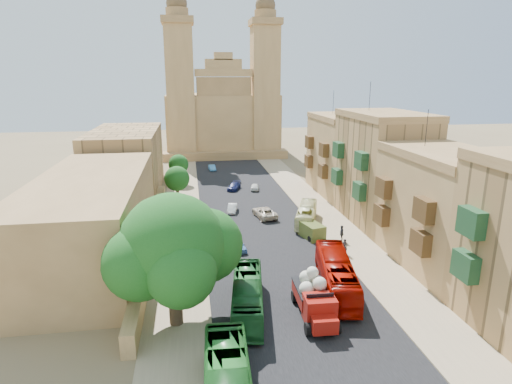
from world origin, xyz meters
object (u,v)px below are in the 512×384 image
object	(u,v)px
ficus_tree	(174,249)
car_white_a	(232,208)
car_blue_a	(237,245)
pedestrian_a	(344,247)
car_cream	(264,212)
church	(222,114)
car_white_b	(255,187)
street_tree_b	(175,208)
red_truck	(315,297)
bus_cream_east	(307,215)
car_blue_b	(212,168)
olive_pickup	(310,230)
bus_red_east	(336,275)
street_tree_c	(177,179)
bus_green_north	(247,296)
street_tree_d	(179,164)
pedestrian_c	(342,234)
street_tree_a	(171,246)
car_dkblue	(234,186)

from	to	relation	value
ficus_tree	car_white_a	size ratio (longest dim) A/B	3.06
car_blue_a	pedestrian_a	xyz separation A→B (m)	(10.87, -2.91, 0.28)
car_cream	church	bearing A→B (deg)	-98.44
ficus_tree	car_white_b	distance (m)	40.28
church	street_tree_b	size ratio (longest dim) A/B	8.11
street_tree_b	red_truck	size ratio (longest dim) A/B	0.69
bus_cream_east	car_blue_b	world-z (taller)	bus_cream_east
car_white_b	olive_pickup	bearing A→B (deg)	107.86
olive_pickup	bus_red_east	xyz separation A→B (m)	(-1.38, -12.99, 0.65)
street_tree_c	car_blue_b	distance (m)	23.64
car_cream	olive_pickup	bearing A→B (deg)	106.87
ficus_tree	bus_green_north	bearing A→B (deg)	8.28
red_truck	pedestrian_a	distance (m)	12.93
olive_pickup	pedestrian_a	size ratio (longest dim) A/B	2.63
car_cream	ficus_tree	bearing A→B (deg)	55.51
car_blue_a	olive_pickup	bearing A→B (deg)	5.61
olive_pickup	pedestrian_a	distance (m)	5.96
street_tree_c	car_blue_a	xyz separation A→B (m)	(6.63, -18.66, -3.18)
street_tree_d	car_white_a	xyz separation A→B (m)	(7.46, -17.21, -2.95)
olive_pickup	street_tree_c	bearing A→B (deg)	133.88
ficus_tree	street_tree_d	distance (m)	44.07
bus_red_east	car_blue_a	distance (m)	12.72
car_blue_a	pedestrian_c	xyz separation A→B (m)	(11.84, 0.59, 0.38)
ficus_tree	red_truck	distance (m)	11.28
car_cream	red_truck	bearing A→B (deg)	78.96
car_cream	pedestrian_c	xyz separation A→B (m)	(7.05, -9.89, 0.28)
church	street_tree_a	world-z (taller)	church
ficus_tree	bus_green_north	world-z (taller)	ficus_tree
car_dkblue	car_blue_b	world-z (taller)	car_dkblue
church	street_tree_a	xyz separation A→B (m)	(-10.00, -66.61, -6.45)
bus_green_north	car_blue_b	bearing A→B (deg)	97.84
olive_pickup	bus_green_north	xyz separation A→B (m)	(-9.38, -15.21, 0.51)
street_tree_b	pedestrian_c	size ratio (longest dim) A/B	2.33
red_truck	car_cream	world-z (taller)	red_truck
street_tree_d	pedestrian_c	xyz separation A→B (m)	(18.46, -30.07, -2.53)
street_tree_a	car_white_b	world-z (taller)	street_tree_a
car_white_a	car_white_b	world-z (taller)	car_white_b
car_cream	bus_red_east	bearing A→B (deg)	87.04
bus_cream_east	olive_pickup	bearing A→B (deg)	99.70
car_dkblue	bus_green_north	bearing A→B (deg)	-73.36
street_tree_b	red_truck	bearing A→B (deg)	-62.06
car_white_b	bus_green_north	bearing A→B (deg)	90.40
street_tree_c	car_white_a	world-z (taller)	street_tree_c
church	olive_pickup	world-z (taller)	church
car_blue_a	car_dkblue	distance (m)	25.55
church	bus_green_north	distance (m)	74.38
bus_red_east	pedestrian_c	world-z (taller)	bus_red_east
bus_red_east	car_blue_a	world-z (taller)	bus_red_east
ficus_tree	olive_pickup	distance (m)	22.38
pedestrian_a	pedestrian_c	size ratio (longest dim) A/B	0.90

